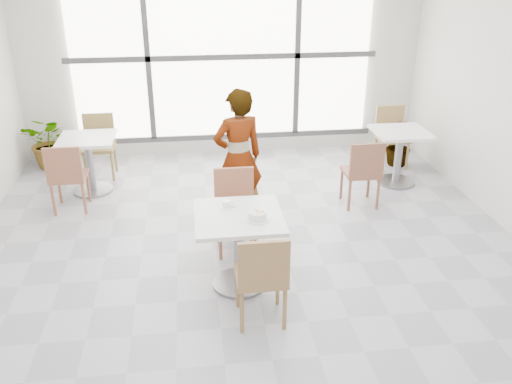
{
  "coord_description": "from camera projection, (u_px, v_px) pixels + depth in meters",
  "views": [
    {
      "loc": [
        -0.55,
        -4.56,
        2.96
      ],
      "look_at": [
        0.0,
        -0.3,
        1.0
      ],
      "focal_mm": 37.65,
      "sensor_mm": 36.0,
      "label": 1
    }
  ],
  "objects": [
    {
      "name": "person",
      "position": [
        238.0,
        158.0,
        6.07
      ],
      "size": [
        0.66,
        0.52,
        1.59
      ],
      "primitive_type": "imported",
      "rotation": [
        0.0,
        0.0,
        3.42
      ],
      "color": "black",
      "rests_on": "ground"
    },
    {
      "name": "bg_table_right",
      "position": [
        399.0,
        150.0,
        7.22
      ],
      "size": [
        0.7,
        0.7,
        0.75
      ],
      "color": "white",
      "rests_on": "ground"
    },
    {
      "name": "chair_far",
      "position": [
        235.0,
        204.0,
        5.65
      ],
      "size": [
        0.42,
        0.42,
        0.87
      ],
      "color": "#9F5F44",
      "rests_on": "ground"
    },
    {
      "name": "oatmeal_bowl",
      "position": [
        258.0,
        216.0,
        4.76
      ],
      "size": [
        0.21,
        0.21,
        0.09
      ],
      "color": "white",
      "rests_on": "main_table"
    },
    {
      "name": "bg_chair_right_far",
      "position": [
        391.0,
        132.0,
        7.86
      ],
      "size": [
        0.42,
        0.42,
        0.87
      ],
      "color": "#9D7F47",
      "rests_on": "ground"
    },
    {
      "name": "coffee_cup",
      "position": [
        227.0,
        204.0,
        5.0
      ],
      "size": [
        0.16,
        0.13,
        0.07
      ],
      "color": "white",
      "rests_on": "main_table"
    },
    {
      "name": "bg_chair_right_near",
      "position": [
        363.0,
        170.0,
        6.53
      ],
      "size": [
        0.42,
        0.42,
        0.87
      ],
      "rotation": [
        0.0,
        0.0,
        3.14
      ],
      "color": "brown",
      "rests_on": "ground"
    },
    {
      "name": "wall_back",
      "position": [
        223.0,
        56.0,
        7.95
      ],
      "size": [
        6.0,
        0.0,
        6.0
      ],
      "primitive_type": "plane",
      "rotation": [
        1.57,
        0.0,
        0.0
      ],
      "color": "silver",
      "rests_on": "ground"
    },
    {
      "name": "bg_chair_left_far",
      "position": [
        99.0,
        141.0,
        7.49
      ],
      "size": [
        0.42,
        0.42,
        0.87
      ],
      "color": "olive",
      "rests_on": "ground"
    },
    {
      "name": "window",
      "position": [
        224.0,
        57.0,
        7.89
      ],
      "size": [
        4.6,
        0.07,
        2.52
      ],
      "color": "white",
      "rests_on": "ground"
    },
    {
      "name": "plant_left",
      "position": [
        50.0,
        141.0,
        7.81
      ],
      "size": [
        0.86,
        0.81,
        0.79
      ],
      "primitive_type": "imported",
      "rotation": [
        0.0,
        0.0,
        -0.32
      ],
      "color": "#427033",
      "rests_on": "ground"
    },
    {
      "name": "bg_chair_left_near",
      "position": [
        67.0,
        174.0,
        6.41
      ],
      "size": [
        0.42,
        0.42,
        0.87
      ],
      "rotation": [
        0.0,
        0.0,
        3.14
      ],
      "color": "#93573F",
      "rests_on": "ground"
    },
    {
      "name": "chair_near",
      "position": [
        262.0,
        274.0,
        4.43
      ],
      "size": [
        0.42,
        0.42,
        0.87
      ],
      "rotation": [
        0.0,
        0.0,
        3.14
      ],
      "color": "olive",
      "rests_on": "ground"
    },
    {
      "name": "main_table",
      "position": [
        239.0,
        237.0,
        4.96
      ],
      "size": [
        0.8,
        0.8,
        0.75
      ],
      "color": "silver",
      "rests_on": "ground"
    },
    {
      "name": "plant_right",
      "position": [
        398.0,
        144.0,
        7.91
      ],
      "size": [
        0.45,
        0.45,
        0.64
      ],
      "primitive_type": "imported",
      "rotation": [
        0.0,
        0.0,
        -0.29
      ],
      "color": "#578B4A",
      "rests_on": "ground"
    },
    {
      "name": "floor",
      "position": [
        252.0,
        270.0,
        5.41
      ],
      "size": [
        7.0,
        7.0,
        0.0
      ],
      "primitive_type": "plane",
      "color": "#9E9EA5",
      "rests_on": "ground"
    },
    {
      "name": "bg_table_left",
      "position": [
        89.0,
        157.0,
        6.97
      ],
      "size": [
        0.7,
        0.7,
        0.75
      ],
      "color": "white",
      "rests_on": "ground"
    }
  ]
}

